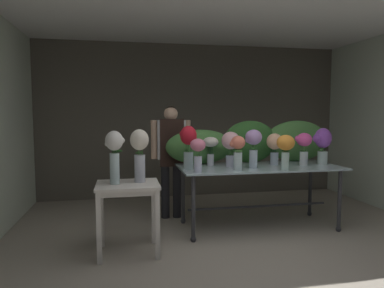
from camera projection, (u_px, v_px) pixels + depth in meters
ground_plane at (217, 222)px, 4.95m from camera, size 7.68×7.68×0.00m
wall_back at (193, 121)px, 6.54m from camera, size 5.62×0.12×2.75m
ceiling_slab at (218, 16)px, 4.70m from camera, size 5.74×3.61×0.12m
display_table_glass at (259, 175)px, 4.69m from camera, size 2.11×0.93×0.83m
side_table_white at (128, 194)px, 3.83m from camera, size 0.67×0.55×0.77m
florist at (171, 149)px, 5.10m from camera, size 0.58×0.24×1.62m
foliage_backdrop at (250, 143)px, 4.99m from camera, size 2.39×0.28×0.59m
vase_lilac_anemones at (254, 144)px, 4.49m from camera, size 0.22×0.21×0.49m
vase_crimson_hydrangea at (188, 143)px, 4.40m from camera, size 0.21×0.21×0.54m
vase_rosy_tulips at (198, 151)px, 4.17m from camera, size 0.18×0.18×0.40m
vase_violet_lilies at (323, 143)px, 4.81m from camera, size 0.27×0.23×0.49m
vase_blush_freesia at (230, 144)px, 4.60m from camera, size 0.24×0.24×0.46m
vase_fuchsia_peonies at (304, 145)px, 4.71m from camera, size 0.24×0.20×0.44m
vase_peach_dahlias at (275, 145)px, 4.77m from camera, size 0.22×0.22×0.43m
vase_ivory_snapdragons at (211, 146)px, 4.70m from camera, size 0.21×0.21×0.38m
vase_sunset_stock at (286, 147)px, 4.33m from camera, size 0.22×0.22×0.43m
vase_coral_carnations at (238, 150)px, 4.31m from camera, size 0.19×0.18×0.42m
vase_white_roses_tall at (115, 152)px, 3.77m from camera, size 0.21×0.19×0.57m
vase_cream_lisianthus_tall at (139, 151)px, 3.87m from camera, size 0.20×0.20×0.58m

